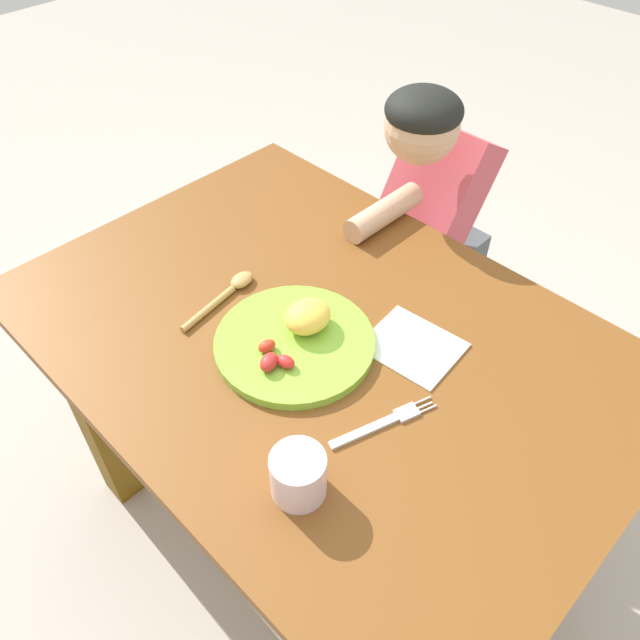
{
  "coord_description": "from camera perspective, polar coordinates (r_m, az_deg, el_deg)",
  "views": [
    {
      "loc": [
        0.53,
        -0.53,
        1.48
      ],
      "look_at": [
        -0.01,
        0.01,
        0.72
      ],
      "focal_mm": 35.03,
      "sensor_mm": 36.0,
      "label": 1
    }
  ],
  "objects": [
    {
      "name": "spoon",
      "position": [
        1.16,
        -8.35,
        2.62
      ],
      "size": [
        0.05,
        0.18,
        0.02
      ],
      "rotation": [
        0.0,
        0.0,
        1.73
      ],
      "color": "tan",
      "rests_on": "dining_table"
    },
    {
      "name": "fork",
      "position": [
        0.96,
        5.75,
        -9.36
      ],
      "size": [
        0.07,
        0.18,
        0.01
      ],
      "rotation": [
        0.0,
        0.0,
        1.26
      ],
      "color": "silver",
      "rests_on": "dining_table"
    },
    {
      "name": "drinking_cup",
      "position": [
        0.87,
        -2.0,
        -13.98
      ],
      "size": [
        0.08,
        0.08,
        0.08
      ],
      "primitive_type": "cylinder",
      "color": "silver",
      "rests_on": "dining_table"
    },
    {
      "name": "person",
      "position": [
        1.56,
        9.93,
        6.28
      ],
      "size": [
        0.19,
        0.41,
        0.96
      ],
      "rotation": [
        0.0,
        0.0,
        3.14
      ],
      "color": "#4C555B",
      "rests_on": "ground_plane"
    },
    {
      "name": "napkin",
      "position": [
        1.07,
        8.47,
        -2.38
      ],
      "size": [
        0.16,
        0.14,
        0.0
      ],
      "primitive_type": "cube",
      "rotation": [
        0.0,
        0.0,
        0.1
      ],
      "color": "white",
      "rests_on": "dining_table"
    },
    {
      "name": "dining_table",
      "position": [
        1.21,
        0.01,
        -6.81
      ],
      "size": [
        1.08,
        0.76,
        0.7
      ],
      "color": "brown",
      "rests_on": "ground_plane"
    },
    {
      "name": "ground_plane",
      "position": [
        1.66,
        0.0,
        -18.21
      ],
      "size": [
        8.0,
        8.0,
        0.0
      ],
      "primitive_type": "plane",
      "color": "#B1A89C"
    },
    {
      "name": "plate",
      "position": [
        1.05,
        -2.18,
        -1.7
      ],
      "size": [
        0.27,
        0.27,
        0.06
      ],
      "color": "#82C138",
      "rests_on": "dining_table"
    }
  ]
}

